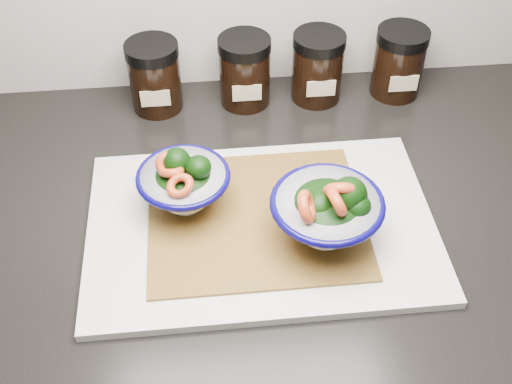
{
  "coord_description": "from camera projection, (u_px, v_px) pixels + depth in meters",
  "views": [
    {
      "loc": [
        -0.15,
        0.85,
        1.53
      ],
      "look_at": [
        -0.09,
        1.42,
        0.96
      ],
      "focal_mm": 45.0,
      "sensor_mm": 36.0,
      "label": 1
    }
  ],
  "objects": [
    {
      "name": "countertop",
      "position": [
        319.0,
        212.0,
        0.89
      ],
      "size": [
        3.5,
        0.6,
        0.04
      ],
      "primitive_type": "cube",
      "color": "black",
      "rests_on": "cabinet"
    },
    {
      "name": "cabinet",
      "position": [
        302.0,
        376.0,
        1.21
      ],
      "size": [
        3.43,
        0.58,
        0.86
      ],
      "primitive_type": "cube",
      "color": "black",
      "rests_on": "ground"
    },
    {
      "name": "spice_jar_a",
      "position": [
        155.0,
        76.0,
        0.99
      ],
      "size": [
        0.08,
        0.08,
        0.11
      ],
      "color": "black",
      "rests_on": "countertop"
    },
    {
      "name": "bamboo_mat",
      "position": [
        256.0,
        217.0,
        0.84
      ],
      "size": [
        0.28,
        0.24,
        0.0
      ],
      "primitive_type": "cube",
      "color": "olive",
      "rests_on": "cutting_board"
    },
    {
      "name": "spice_jar_b",
      "position": [
        245.0,
        71.0,
        1.0
      ],
      "size": [
        0.08,
        0.08,
        0.11
      ],
      "color": "black",
      "rests_on": "countertop"
    },
    {
      "name": "cutting_board",
      "position": [
        261.0,
        226.0,
        0.84
      ],
      "size": [
        0.45,
        0.3,
        0.01
      ],
      "primitive_type": "cube",
      "color": "silver",
      "rests_on": "countertop"
    },
    {
      "name": "bowl_left",
      "position": [
        184.0,
        184.0,
        0.82
      ],
      "size": [
        0.12,
        0.12,
        0.09
      ],
      "rotation": [
        0.0,
        0.0,
        0.35
      ],
      "color": "white",
      "rests_on": "bamboo_mat"
    },
    {
      "name": "spice_jar_d",
      "position": [
        399.0,
        62.0,
        1.02
      ],
      "size": [
        0.08,
        0.08,
        0.11
      ],
      "color": "black",
      "rests_on": "countertop"
    },
    {
      "name": "bowl_right",
      "position": [
        327.0,
        212.0,
        0.78
      ],
      "size": [
        0.14,
        0.14,
        0.11
      ],
      "rotation": [
        0.0,
        0.0,
        -0.36
      ],
      "color": "white",
      "rests_on": "bamboo_mat"
    },
    {
      "name": "spice_jar_c",
      "position": [
        317.0,
        67.0,
        1.01
      ],
      "size": [
        0.08,
        0.08,
        0.11
      ],
      "color": "black",
      "rests_on": "countertop"
    }
  ]
}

